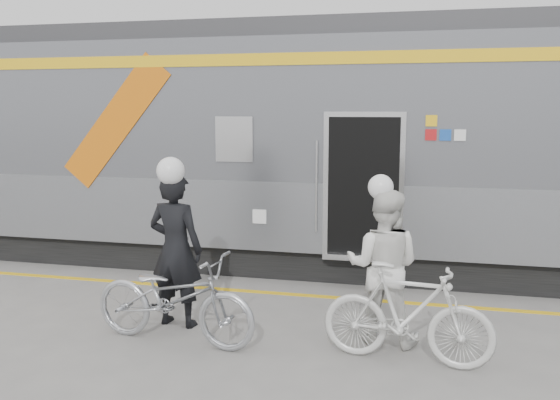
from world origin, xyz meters
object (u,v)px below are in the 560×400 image
(man, at_px, (176,249))
(woman, at_px, (383,266))
(bicycle_left, at_px, (174,298))
(bicycle_right, at_px, (407,314))

(man, xyz_separation_m, woman, (2.57, 0.04, -0.07))
(man, bearing_deg, bicycle_left, 116.92)
(bicycle_left, height_order, woman, woman)
(woman, bearing_deg, bicycle_right, 125.00)
(man, relative_size, bicycle_left, 0.95)
(man, height_order, bicycle_left, man)
(bicycle_right, bearing_deg, man, 86.36)
(woman, bearing_deg, bicycle_left, 20.48)
(woman, bearing_deg, man, 7.36)
(bicycle_left, height_order, bicycle_right, bicycle_right)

